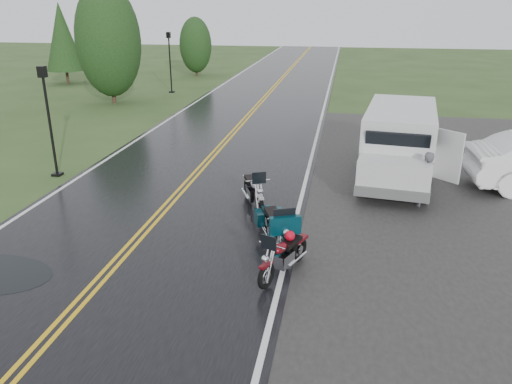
% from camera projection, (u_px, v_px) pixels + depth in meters
% --- Properties ---
extents(ground, '(120.00, 120.00, 0.00)m').
position_uv_depth(ground, '(126.00, 253.00, 11.85)').
color(ground, '#2D471E').
rests_on(ground, ground).
extents(road, '(8.00, 100.00, 0.04)m').
position_uv_depth(road, '(224.00, 143.00, 21.05)').
color(road, black).
rests_on(road, ground).
extents(motorcycle_red, '(1.40, 2.05, 1.14)m').
position_uv_depth(motorcycle_red, '(266.00, 266.00, 10.12)').
color(motorcycle_red, '#570A10').
rests_on(motorcycle_red, ground).
extents(motorcycle_teal, '(1.59, 2.36, 1.31)m').
position_uv_depth(motorcycle_teal, '(285.00, 240.00, 11.05)').
color(motorcycle_teal, '#052E39').
rests_on(motorcycle_teal, ground).
extents(motorcycle_silver, '(1.54, 2.25, 1.25)m').
position_uv_depth(motorcycle_silver, '(260.00, 198.00, 13.52)').
color(motorcycle_silver, '#9B9EA2').
rests_on(motorcycle_silver, ground).
extents(van_white, '(3.03, 6.31, 2.39)m').
position_uv_depth(van_white, '(364.00, 158.00, 15.05)').
color(van_white, silver).
rests_on(van_white, ground).
extents(person_at_van, '(0.71, 0.67, 1.62)m').
position_uv_depth(person_at_van, '(425.00, 180.00, 14.31)').
color(person_at_van, '#4F4E54').
rests_on(person_at_van, ground).
extents(lamp_post_near_left, '(0.32, 0.32, 3.73)m').
position_uv_depth(lamp_post_near_left, '(50.00, 122.00, 16.53)').
color(lamp_post_near_left, black).
rests_on(lamp_post_near_left, ground).
extents(lamp_post_far_left, '(0.33, 0.33, 3.87)m').
position_uv_depth(lamp_post_far_left, '(170.00, 63.00, 32.33)').
color(lamp_post_far_left, black).
rests_on(lamp_post_far_left, ground).
extents(tree_left_mid, '(3.67, 3.67, 5.74)m').
position_uv_depth(tree_left_mid, '(109.00, 53.00, 28.53)').
color(tree_left_mid, '#1E3D19').
rests_on(tree_left_mid, ground).
extents(tree_left_far, '(2.53, 2.53, 3.90)m').
position_uv_depth(tree_left_far, '(196.00, 51.00, 39.75)').
color(tree_left_far, '#1E3D19').
rests_on(tree_left_far, ground).
extents(pine_left_far, '(2.64, 2.64, 5.50)m').
position_uv_depth(pine_left_far, '(63.00, 45.00, 35.63)').
color(pine_left_far, '#1E3D19').
rests_on(pine_left_far, ground).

